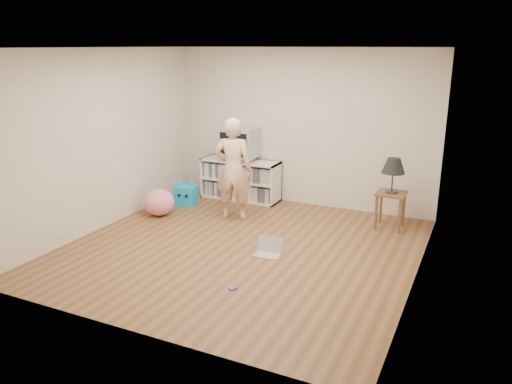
{
  "coord_description": "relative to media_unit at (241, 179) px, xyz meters",
  "views": [
    {
      "loc": [
        2.83,
        -5.54,
        2.63
      ],
      "look_at": [
        0.03,
        0.4,
        0.69
      ],
      "focal_mm": 35.0,
      "sensor_mm": 36.0,
      "label": 1
    }
  ],
  "objects": [
    {
      "name": "plush_pink",
      "position": [
        -0.78,
        -1.36,
        -0.14
      ],
      "size": [
        0.53,
        0.53,
        0.42
      ],
      "primitive_type": "ellipsoid",
      "rotation": [
        0.0,
        0.0,
        -0.06
      ],
      "color": "pink",
      "rests_on": "ground"
    },
    {
      "name": "ceiling",
      "position": [
        1.03,
        -2.04,
        2.25
      ],
      "size": [
        4.5,
        4.5,
        0.01
      ],
      "primitive_type": "cube",
      "color": "white",
      "rests_on": "walls"
    },
    {
      "name": "ground",
      "position": [
        1.03,
        -2.04,
        -0.35
      ],
      "size": [
        4.5,
        4.5,
        0.0
      ],
      "primitive_type": "plane",
      "color": "brown",
      "rests_on": "ground"
    },
    {
      "name": "media_unit",
      "position": [
        0.0,
        0.0,
        0.0
      ],
      "size": [
        1.4,
        0.45,
        0.7
      ],
      "color": "white",
      "rests_on": "ground"
    },
    {
      "name": "person",
      "position": [
        0.38,
        -1.0,
        0.45
      ],
      "size": [
        0.66,
        0.51,
        1.6
      ],
      "primitive_type": "imported",
      "rotation": [
        0.0,
        0.0,
        3.39
      ],
      "color": "beige",
      "rests_on": "ground"
    },
    {
      "name": "crt_tv",
      "position": [
        0.0,
        -0.02,
        0.67
      ],
      "size": [
        0.6,
        0.53,
        0.5
      ],
      "color": "#A0A0A5",
      "rests_on": "dvd_deck"
    },
    {
      "name": "plush_blue",
      "position": [
        -0.68,
        -0.72,
        -0.18
      ],
      "size": [
        0.39,
        0.35,
        0.41
      ],
      "rotation": [
        0.0,
        0.0,
        0.16
      ],
      "color": "#0E98D9",
      "rests_on": "ground"
    },
    {
      "name": "walls",
      "position": [
        1.03,
        -2.04,
        0.95
      ],
      "size": [
        4.52,
        4.52,
        2.6
      ],
      "color": "beige",
      "rests_on": "ground"
    },
    {
      "name": "laptop",
      "position": [
        1.44,
        -2.05,
        -0.29
      ],
      "size": [
        0.36,
        0.3,
        0.23
      ],
      "rotation": [
        0.0,
        0.0,
        0.11
      ],
      "color": "silver",
      "rests_on": "ground"
    },
    {
      "name": "side_table",
      "position": [
        2.67,
        -0.39,
        0.07
      ],
      "size": [
        0.42,
        0.42,
        0.55
      ],
      "color": "brown",
      "rests_on": "ground"
    },
    {
      "name": "dvd_deck",
      "position": [
        -0.0,
        -0.02,
        0.39
      ],
      "size": [
        0.45,
        0.35,
        0.07
      ],
      "primitive_type": "cube",
      "color": "gray",
      "rests_on": "media_unit"
    },
    {
      "name": "playing_cards",
      "position": [
        1.47,
        -3.12,
        -0.34
      ],
      "size": [
        0.09,
        0.11,
        0.02
      ],
      "primitive_type": "cube",
      "rotation": [
        0.0,
        0.0,
        -0.36
      ],
      "color": "#4157AF",
      "rests_on": "ground"
    },
    {
      "name": "table_lamp",
      "position": [
        2.67,
        -0.39,
        0.59
      ],
      "size": [
        0.34,
        0.34,
        0.52
      ],
      "color": "#333333",
      "rests_on": "side_table"
    }
  ]
}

